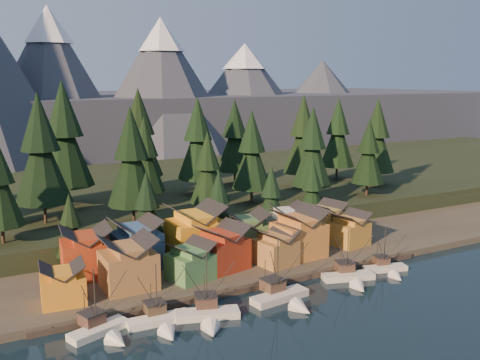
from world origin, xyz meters
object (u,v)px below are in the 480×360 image
boat_0 (102,322)px  house_front_1 (128,261)px  boat_2 (208,308)px  boat_3 (284,290)px  house_back_0 (86,251)px  boat_1 (160,314)px  boat_6 (388,264)px  house_front_0 (63,282)px  boat_5 (351,271)px  house_back_1 (136,242)px

boat_0 → house_front_1: 16.31m
boat_2 → boat_3: (14.97, 0.31, 0.05)m
house_back_0 → boat_1: bearing=-70.5°
boat_1 → boat_6: bearing=3.4°
boat_2 → boat_1: bearing=-176.2°
house_front_1 → house_front_0: bearing=-173.7°
house_front_0 → house_back_0: bearing=65.0°
boat_1 → house_front_1: 15.17m
boat_2 → boat_3: 14.98m
boat_1 → boat_5: size_ratio=1.00×
boat_0 → house_back_1: 26.84m
boat_3 → boat_5: bearing=0.4°
house_front_0 → boat_1: bearing=-40.4°
house_front_0 → house_back_0: size_ratio=0.78×
boat_5 → house_back_1: (-35.60, 23.55, 4.69)m
boat_1 → house_back_1: house_back_1 is taller
boat_1 → boat_3: 22.56m
boat_0 → house_front_0: (-3.57, 11.91, 3.01)m
boat_1 → boat_6: (49.19, 0.97, -0.20)m
boat_1 → house_front_1: bearing=95.5°
boat_0 → boat_3: (31.54, -2.61, 0.13)m
boat_5 → house_back_0: bearing=169.3°
boat_6 → house_front_1: (-50.00, 13.48, 4.75)m
house_front_1 → house_back_1: size_ratio=0.96×
boat_2 → boat_3: boat_3 is taller
boat_5 → house_back_1: 42.94m
house_back_0 → boat_3: bearing=-36.7°
boat_6 → house_back_1: house_back_1 is taller
house_back_0 → boat_2: bearing=-57.0°
house_front_0 → boat_6: bearing=-5.6°
house_back_1 → boat_0: bearing=-122.1°
boat_3 → boat_6: boat_3 is taller
boat_0 → house_front_1: house_front_1 is taller
boat_2 → boat_3: bearing=19.1°
boat_0 → boat_2: (16.57, -2.93, 0.08)m
boat_6 → house_back_0: 60.17m
boat_5 → house_front_1: (-40.13, 13.78, 4.48)m
house_front_1 → house_back_0: bearing=119.3°
boat_0 → boat_3: bearing=-24.3°
boat_2 → house_back_1: house_back_1 is taller
boat_3 → house_back_1: 32.21m
boat_6 → house_back_1: (-45.46, 23.25, 4.97)m
boat_5 → boat_6: size_ratio=1.13×
boat_0 → boat_6: size_ratio=1.15×
boat_5 → house_front_0: 53.45m
boat_0 → boat_1: 9.10m
boat_0 → boat_1: bearing=-26.2°
boat_3 → house_back_1: bearing=118.8°
boat_1 → house_back_0: (-6.26, 23.81, 4.67)m
boat_0 → boat_1: boat_0 is taller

